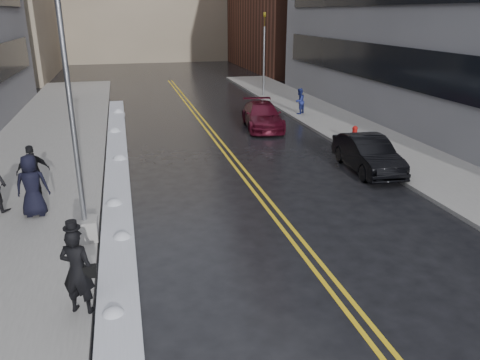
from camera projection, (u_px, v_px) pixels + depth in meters
ground at (216, 264)px, 12.11m from camera, size 160.00×160.00×0.00m
sidewalk_west at (38, 164)px, 19.89m from camera, size 5.50×50.00×0.15m
sidewalk_east at (372, 140)px, 23.50m from camera, size 4.00×50.00×0.15m
lane_line_left at (223, 152)px, 21.77m from camera, size 0.12×50.00×0.01m
lane_line_right at (230, 152)px, 21.84m from camera, size 0.12×50.00×0.01m
snow_ridge at (117, 170)px, 18.79m from camera, size 0.90×30.00×0.34m
lamppost at (77, 158)px, 12.32m from camera, size 0.65×0.65×7.62m
fire_hydrant at (355, 132)px, 23.11m from camera, size 0.26×0.26×0.73m
traffic_signal at (264, 51)px, 34.80m from camera, size 0.16×0.20×6.00m
pedestrian_fedora at (77, 271)px, 9.65m from camera, size 0.83×0.69×1.93m
pedestrian_c at (32, 186)px, 14.32m from camera, size 0.99×0.66×1.98m
pedestrian_d at (33, 171)px, 15.87m from camera, size 1.15×0.72×1.82m
pedestrian_east at (299, 101)px, 29.05m from camera, size 0.97×0.94×1.57m
car_black at (368, 154)px, 19.02m from camera, size 1.82×4.42×1.42m
car_maroon at (262, 116)px, 26.13m from camera, size 2.57×5.01×1.39m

